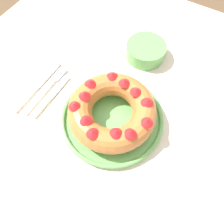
% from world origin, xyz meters
% --- Properties ---
extents(ground_plane, '(8.00, 8.00, 0.00)m').
position_xyz_m(ground_plane, '(0.00, 0.00, 0.00)').
color(ground_plane, brown).
extents(dining_table, '(1.16, 1.21, 0.77)m').
position_xyz_m(dining_table, '(0.00, 0.00, 0.68)').
color(dining_table, beige).
rests_on(dining_table, ground_plane).
extents(serving_dish, '(0.28, 0.28, 0.02)m').
position_xyz_m(serving_dish, '(0.00, -0.00, 0.78)').
color(serving_dish, '#6BB760').
rests_on(serving_dish, dining_table).
extents(bundt_cake, '(0.23, 0.23, 0.08)m').
position_xyz_m(bundt_cake, '(0.00, -0.00, 0.83)').
color(bundt_cake, '#C67538').
rests_on(bundt_cake, serving_dish).
extents(fork, '(0.02, 0.19, 0.01)m').
position_xyz_m(fork, '(-0.22, -0.00, 0.78)').
color(fork, white).
rests_on(fork, dining_table).
extents(serving_knife, '(0.02, 0.21, 0.01)m').
position_xyz_m(serving_knife, '(-0.25, -0.03, 0.78)').
color(serving_knife, white).
rests_on(serving_knife, dining_table).
extents(cake_knife, '(0.02, 0.17, 0.01)m').
position_xyz_m(cake_knife, '(-0.20, -0.04, 0.78)').
color(cake_knife, white).
rests_on(cake_knife, dining_table).
extents(side_bowl, '(0.13, 0.13, 0.05)m').
position_xyz_m(side_bowl, '(-0.03, 0.26, 0.80)').
color(side_bowl, '#6BB760').
rests_on(side_bowl, dining_table).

